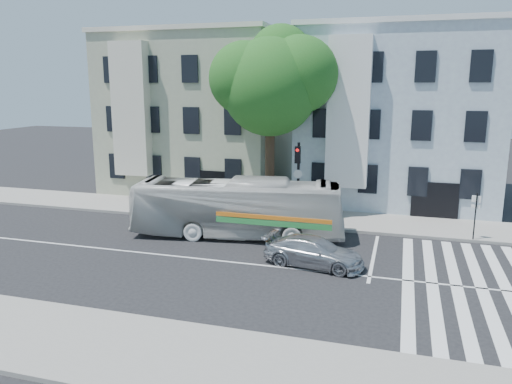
% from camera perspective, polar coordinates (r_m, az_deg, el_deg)
% --- Properties ---
extents(ground, '(120.00, 120.00, 0.00)m').
position_cam_1_polar(ground, '(22.32, -4.18, -7.86)').
color(ground, black).
rests_on(ground, ground).
extents(sidewalk_far, '(80.00, 4.00, 0.15)m').
position_cam_1_polar(sidewalk_far, '(29.57, 1.30, -2.65)').
color(sidewalk_far, gray).
rests_on(sidewalk_far, ground).
extents(sidewalk_near, '(80.00, 4.00, 0.15)m').
position_cam_1_polar(sidewalk_near, '(15.74, -14.99, -16.97)').
color(sidewalk_near, gray).
rests_on(sidewalk_near, ground).
extents(building_left, '(12.00, 10.00, 11.00)m').
position_cam_1_polar(building_left, '(37.57, -6.25, 8.83)').
color(building_left, '#979A81').
rests_on(building_left, ground).
extents(building_right, '(12.00, 10.00, 11.00)m').
position_cam_1_polar(building_right, '(34.66, 15.86, 8.18)').
color(building_right, '#9DA8BA').
rests_on(building_right, ground).
extents(street_tree, '(7.30, 5.90, 11.10)m').
position_cam_1_polar(street_tree, '(29.29, 1.88, 12.54)').
color(street_tree, '#2D2116').
rests_on(street_tree, ground).
extents(bus, '(4.15, 11.02, 3.00)m').
position_cam_1_polar(bus, '(25.39, -2.10, -1.83)').
color(bus, silver).
rests_on(bus, ground).
extents(sedan, '(2.42, 4.55, 1.26)m').
position_cam_1_polar(sedan, '(21.65, 6.62, -6.79)').
color(sedan, '#B8B9BF').
rests_on(sedan, ground).
extents(hedge, '(8.44, 2.94, 0.70)m').
position_cam_1_polar(hedge, '(29.16, -4.35, -2.03)').
color(hedge, '#2C601F').
rests_on(hedge, sidewalk_far).
extents(traffic_signal, '(0.48, 0.54, 4.54)m').
position_cam_1_polar(traffic_signal, '(27.61, 4.82, 2.32)').
color(traffic_signal, black).
rests_on(traffic_signal, ground).
extents(far_sign_pole, '(0.41, 0.22, 2.35)m').
position_cam_1_polar(far_sign_pole, '(26.66, 23.80, -1.85)').
color(far_sign_pole, black).
rests_on(far_sign_pole, sidewalk_far).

